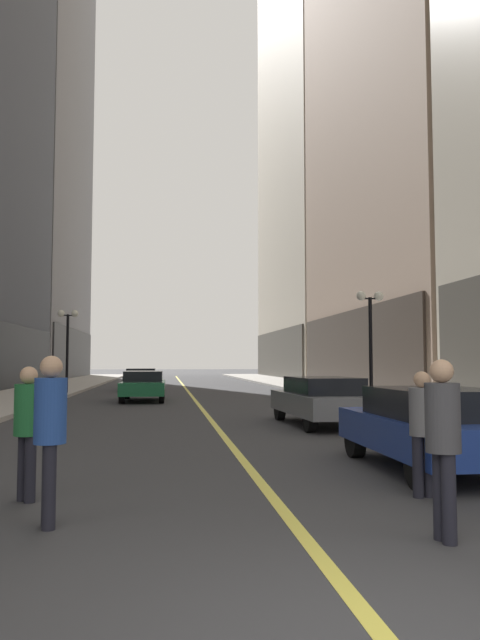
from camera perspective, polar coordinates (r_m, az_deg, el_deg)
name	(u,v)px	position (r m, az deg, el deg)	size (l,w,h in m)	color
ground_plane	(186,389)	(38.34, -5.07, -6.53)	(200.00, 200.00, 0.00)	#38383A
sidewalk_left	(51,389)	(38.92, -17.37, -6.22)	(4.50, 78.00, 0.15)	#ADA8A0
sidewalk_right	(315,387)	(39.50, 7.06, -6.33)	(4.50, 78.00, 0.15)	#ADA8A0
lane_centre_stripe	(186,389)	(38.34, -5.07, -6.52)	(0.16, 70.00, 0.01)	#E5D64C
building_left_far	(23,120)	(69.59, -19.78, 17.31)	(11.47, 26.00, 53.59)	gray
building_right_far	(323,115)	(70.95, 7.85, 18.59)	(10.73, 26.00, 57.98)	#B7AD99
car_blue	(432,426)	(10.31, 17.65, -9.47)	(1.87, 4.08, 1.32)	navy
car_grey	(321,399)	(16.87, 7.67, -7.38)	(1.99, 4.68, 1.32)	slate
car_green	(144,385)	(27.40, -9.07, -6.03)	(1.92, 4.72, 1.32)	#196038
car_black	(141,378)	(37.74, -9.29, -5.44)	(1.96, 4.51, 1.32)	black
pedestrian_in_grey_suit	(423,424)	(8.30, 16.83, -9.35)	(0.38, 0.38, 1.62)	black
pedestrian_with_orange_bag	(443,434)	(6.34, 18.58, -10.16)	(0.37, 0.37, 1.77)	black
pedestrian_in_green_parka	(28,422)	(8.17, -19.36, -9.09)	(0.48, 0.48, 1.68)	black
pedestrian_in_blue_hoodie	(50,426)	(6.82, -17.45, -9.50)	(0.41, 0.41, 1.81)	black
street_lamp_left_far	(68,332)	(32.69, -15.93, -1.13)	(1.06, 0.36, 4.43)	black
street_lamp_right_mid	(370,322)	(23.60, 12.18, -0.17)	(1.06, 0.36, 4.43)	black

